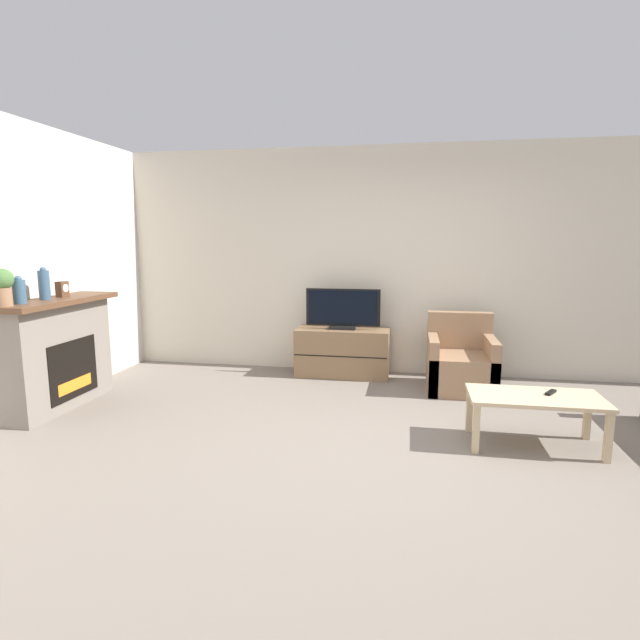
# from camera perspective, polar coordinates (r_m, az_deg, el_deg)

# --- Properties ---
(ground_plane) EXTENTS (24.00, 24.00, 0.00)m
(ground_plane) POSITION_cam_1_polar(r_m,az_deg,el_deg) (3.98, 8.40, -14.73)
(ground_plane) COLOR slate
(wall_back) EXTENTS (12.00, 0.06, 2.70)m
(wall_back) POSITION_cam_1_polar(r_m,az_deg,el_deg) (6.06, 9.48, 6.58)
(wall_back) COLOR beige
(wall_back) RESTS_ON ground
(fireplace) EXTENTS (0.47, 1.35, 1.06)m
(fireplace) POSITION_cam_1_polar(r_m,az_deg,el_deg) (5.42, -27.93, -3.29)
(fireplace) COLOR slate
(fireplace) RESTS_ON ground
(mantel_vase_left) EXTENTS (0.11, 0.11, 0.24)m
(mantel_vase_left) POSITION_cam_1_polar(r_m,az_deg,el_deg) (5.01, -31.15, 2.86)
(mantel_vase_left) COLOR #385670
(mantel_vase_left) RESTS_ON fireplace
(mantel_vase_centre_left) EXTENTS (0.10, 0.10, 0.30)m
(mantel_vase_centre_left) POSITION_cam_1_polar(r_m,az_deg,el_deg) (5.24, -29.00, 3.58)
(mantel_vase_centre_left) COLOR #385670
(mantel_vase_centre_left) RESTS_ON fireplace
(mantel_clock) EXTENTS (0.08, 0.11, 0.15)m
(mantel_clock) POSITION_cam_1_polar(r_m,az_deg,el_deg) (5.43, -27.37, 3.15)
(mantel_clock) COLOR brown
(mantel_clock) RESTS_ON fireplace
(potted_plant) EXTENTS (0.18, 0.18, 0.31)m
(potted_plant) POSITION_cam_1_polar(r_m,az_deg,el_deg) (4.88, -32.52, 3.42)
(potted_plant) COLOR #936B4C
(potted_plant) RESTS_ON fireplace
(tv_stand) EXTENTS (1.09, 0.45, 0.57)m
(tv_stand) POSITION_cam_1_polar(r_m,az_deg,el_deg) (5.96, 2.60, -3.71)
(tv_stand) COLOR brown
(tv_stand) RESTS_ON ground
(tv) EXTENTS (0.88, 0.18, 0.48)m
(tv) POSITION_cam_1_polar(r_m,az_deg,el_deg) (5.87, 2.63, 1.09)
(tv) COLOR black
(tv) RESTS_ON tv_stand
(armchair) EXTENTS (0.70, 0.76, 0.81)m
(armchair) POSITION_cam_1_polar(r_m,az_deg,el_deg) (5.63, 15.76, -4.93)
(armchair) COLOR #937051
(armchair) RESTS_ON ground
(coffee_table) EXTENTS (1.00, 0.52, 0.41)m
(coffee_table) POSITION_cam_1_polar(r_m,az_deg,el_deg) (4.27, 23.37, -8.62)
(coffee_table) COLOR #CCB289
(coffee_table) RESTS_ON ground
(remote) EXTENTS (0.12, 0.15, 0.02)m
(remote) POSITION_cam_1_polar(r_m,az_deg,el_deg) (4.35, 24.87, -7.51)
(remote) COLOR black
(remote) RESTS_ON coffee_table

